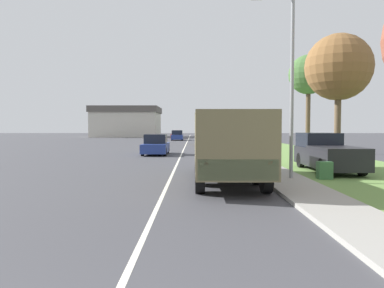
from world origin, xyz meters
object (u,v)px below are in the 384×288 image
(military_truck, at_px, (226,142))
(car_second_ahead, at_px, (202,138))
(car_fourth_ahead, at_px, (176,135))
(pickup_truck, at_px, (327,153))
(car_nearest_ahead, at_px, (156,145))
(car_third_ahead, at_px, (177,136))
(lamp_post, at_px, (287,68))

(military_truck, height_order, car_second_ahead, military_truck)
(car_second_ahead, relative_size, car_fourth_ahead, 0.91)
(car_fourth_ahead, distance_m, pickup_truck, 50.81)
(military_truck, height_order, pickup_truck, military_truck)
(car_nearest_ahead, xyz_separation_m, pickup_truck, (9.26, -10.68, 0.16))
(car_third_ahead, bearing_deg, lamp_post, -82.12)
(car_nearest_ahead, relative_size, car_third_ahead, 1.03)
(pickup_truck, bearing_deg, lamp_post, -129.87)
(car_third_ahead, xyz_separation_m, pickup_truck, (8.97, -41.52, 0.14))
(car_second_ahead, distance_m, car_fourth_ahead, 23.56)
(car_fourth_ahead, relative_size, pickup_truck, 0.92)
(car_second_ahead, height_order, car_third_ahead, car_second_ahead)
(car_nearest_ahead, height_order, car_third_ahead, car_third_ahead)
(lamp_post, bearing_deg, car_second_ahead, 94.88)
(car_nearest_ahead, bearing_deg, car_fourth_ahead, 90.35)
(car_third_ahead, bearing_deg, pickup_truck, -77.81)
(car_third_ahead, relative_size, lamp_post, 0.60)
(military_truck, bearing_deg, car_nearest_ahead, 106.32)
(car_nearest_ahead, height_order, car_second_ahead, car_second_ahead)
(car_nearest_ahead, bearing_deg, lamp_post, -65.09)
(car_nearest_ahead, xyz_separation_m, lamp_post, (6.50, -13.99, 3.66))
(car_fourth_ahead, bearing_deg, lamp_post, -82.79)
(car_fourth_ahead, relative_size, lamp_post, 0.66)
(car_third_ahead, bearing_deg, military_truck, -85.09)
(car_third_ahead, bearing_deg, car_second_ahead, -76.17)
(car_nearest_ahead, xyz_separation_m, car_third_ahead, (0.29, 30.84, 0.02))
(car_second_ahead, bearing_deg, pickup_truck, -78.72)
(car_nearest_ahead, relative_size, car_fourth_ahead, 0.94)
(car_fourth_ahead, bearing_deg, car_second_ahead, -79.80)
(car_second_ahead, bearing_deg, car_fourth_ahead, 100.20)
(car_second_ahead, xyz_separation_m, pickup_truck, (5.33, -26.73, 0.10))
(car_third_ahead, bearing_deg, car_nearest_ahead, -90.54)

